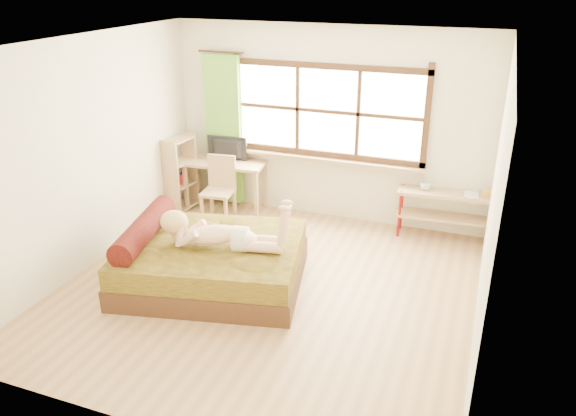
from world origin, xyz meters
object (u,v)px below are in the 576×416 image
at_px(pipe_shelf, 448,205).
at_px(woman, 220,222).
at_px(kitten, 160,220).
at_px(desk, 225,168).
at_px(chair, 220,185).
at_px(bookshelf, 181,173).
at_px(bed, 208,260).

bearing_deg(pipe_shelf, woman, -139.95).
distance_m(kitten, desk, 1.91).
distance_m(chair, pipe_shelf, 3.15).
bearing_deg(chair, bookshelf, 164.84).
relative_size(desk, pipe_shelf, 0.94).
xyz_separation_m(woman, bookshelf, (-1.58, 1.81, -0.24)).
height_order(bed, pipe_shelf, bed).
height_order(woman, kitten, woman).
xyz_separation_m(bed, pipe_shelf, (2.44, 2.14, 0.20)).
bearing_deg(chair, bed, -73.13).
xyz_separation_m(woman, desk, (-0.97, 2.06, -0.16)).
height_order(woman, chair, woman).
xyz_separation_m(kitten, bookshelf, (-0.71, 1.66, -0.06)).
bearing_deg(woman, desk, 102.85).
height_order(chair, pipe_shelf, chair).
distance_m(kitten, pipe_shelf, 3.71).
xyz_separation_m(desk, bookshelf, (-0.61, -0.24, -0.08)).
bearing_deg(pipe_shelf, bed, -142.90).
bearing_deg(kitten, chair, 77.87).
relative_size(woman, pipe_shelf, 1.07).
xyz_separation_m(woman, kitten, (-0.87, 0.15, -0.18)).
bearing_deg(kitten, bed, -21.77).
distance_m(bed, chair, 1.80).
bearing_deg(desk, pipe_shelf, -3.31).
xyz_separation_m(woman, chair, (-0.88, 1.69, -0.29)).
distance_m(kitten, chair, 1.54).
relative_size(kitten, desk, 0.24).
xyz_separation_m(kitten, pipe_shelf, (3.11, 2.03, -0.15)).
height_order(bed, woman, woman).
relative_size(bed, pipe_shelf, 1.76).
xyz_separation_m(woman, pipe_shelf, (2.24, 2.18, -0.33)).
bearing_deg(kitten, woman, -22.18).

